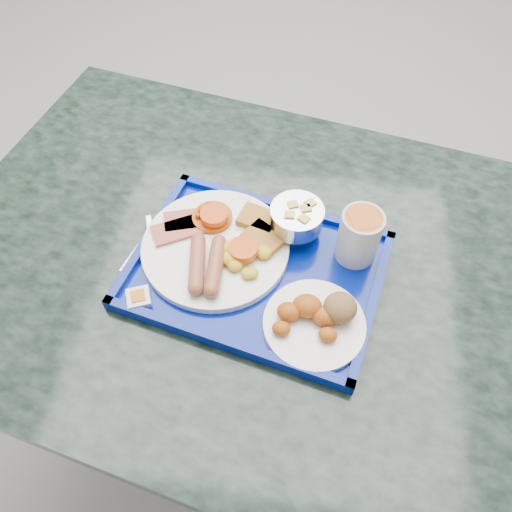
{
  "coord_description": "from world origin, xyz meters",
  "views": [
    {
      "loc": [
        0.14,
        -1.55,
        1.52
      ],
      "look_at": [
        0.06,
        -1.06,
        0.83
      ],
      "focal_mm": 35.0,
      "sensor_mm": 36.0,
      "label": 1
    }
  ],
  "objects": [
    {
      "name": "floor",
      "position": [
        0.0,
        0.0,
        0.0
      ],
      "size": [
        6.0,
        6.0,
        0.0
      ],
      "primitive_type": "plane",
      "color": "gray",
      "rests_on": "ground"
    },
    {
      "name": "bread_plate",
      "position": [
        0.18,
        -1.15,
        0.81
      ],
      "size": [
        0.17,
        0.17,
        0.05
      ],
      "rotation": [
        0.0,
        0.0,
        0.3
      ],
      "color": "white",
      "rests_on": "tray"
    },
    {
      "name": "juice_cup",
      "position": [
        0.23,
        -1.0,
        0.85
      ],
      "size": [
        0.07,
        0.07,
        0.1
      ],
      "color": "silver",
      "rests_on": "tray"
    },
    {
      "name": "table",
      "position": [
        0.09,
        -1.03,
        0.58
      ],
      "size": [
        1.38,
        1.06,
        0.78
      ],
      "rotation": [
        0.0,
        0.0,
        -0.19
      ],
      "color": "gray",
      "rests_on": "floor"
    },
    {
      "name": "jam_packet",
      "position": [
        -0.12,
        -1.15,
        0.8
      ],
      "size": [
        0.05,
        0.05,
        0.02
      ],
      "rotation": [
        0.0,
        0.0,
        0.41
      ],
      "color": "white",
      "rests_on": "tray"
    },
    {
      "name": "tray",
      "position": [
        0.06,
        -1.06,
        0.79
      ],
      "size": [
        0.49,
        0.4,
        0.03
      ],
      "rotation": [
        0.0,
        0.0,
        -0.21
      ],
      "color": "#021684",
      "rests_on": "table"
    },
    {
      "name": "main_plate",
      "position": [
        -0.01,
        -1.03,
        0.81
      ],
      "size": [
        0.27,
        0.27,
        0.04
      ],
      "rotation": [
        0.0,
        0.0,
        0.02
      ],
      "color": "white",
      "rests_on": "tray"
    },
    {
      "name": "fruit_bowl",
      "position": [
        0.12,
        -0.97,
        0.84
      ],
      "size": [
        0.1,
        0.1,
        0.07
      ],
      "color": "#B0B0B3",
      "rests_on": "tray"
    },
    {
      "name": "knife",
      "position": [
        -0.15,
        -1.03,
        0.8
      ],
      "size": [
        0.05,
        0.16,
        0.0
      ],
      "primitive_type": "cube",
      "rotation": [
        0.0,
        0.0,
        -0.26
      ],
      "color": "#B0B0B3",
      "rests_on": "tray"
    },
    {
      "name": "spoon",
      "position": [
        -0.12,
        -0.98,
        0.8
      ],
      "size": [
        0.07,
        0.16,
        0.01
      ],
      "rotation": [
        0.0,
        0.0,
        0.36
      ],
      "color": "#B0B0B3",
      "rests_on": "tray"
    }
  ]
}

